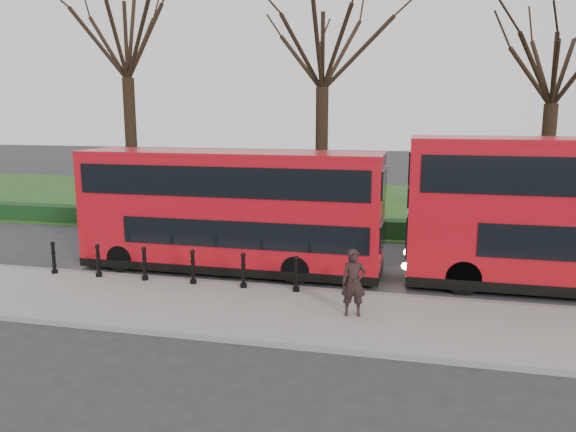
# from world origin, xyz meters

# --- Properties ---
(ground) EXTENTS (120.00, 120.00, 0.00)m
(ground) POSITION_xyz_m (0.00, 0.00, 0.00)
(ground) COLOR #28282B
(ground) RESTS_ON ground
(pavement) EXTENTS (60.00, 4.00, 0.15)m
(pavement) POSITION_xyz_m (0.00, -3.00, 0.07)
(pavement) COLOR gray
(pavement) RESTS_ON ground
(kerb) EXTENTS (60.00, 0.25, 0.16)m
(kerb) POSITION_xyz_m (0.00, -1.00, 0.07)
(kerb) COLOR slate
(kerb) RESTS_ON ground
(grass_verge) EXTENTS (60.00, 18.00, 0.06)m
(grass_verge) POSITION_xyz_m (0.00, 15.00, 0.03)
(grass_verge) COLOR #254517
(grass_verge) RESTS_ON ground
(hedge) EXTENTS (60.00, 0.90, 0.80)m
(hedge) POSITION_xyz_m (0.00, 6.80, 0.40)
(hedge) COLOR black
(hedge) RESTS_ON ground
(yellow_line_outer) EXTENTS (60.00, 0.10, 0.01)m
(yellow_line_outer) POSITION_xyz_m (0.00, -0.70, 0.01)
(yellow_line_outer) COLOR yellow
(yellow_line_outer) RESTS_ON ground
(yellow_line_inner) EXTENTS (60.00, 0.10, 0.01)m
(yellow_line_inner) POSITION_xyz_m (0.00, -0.50, 0.01)
(yellow_line_inner) COLOR yellow
(yellow_line_inner) RESTS_ON ground
(tree_left) EXTENTS (8.08, 8.08, 12.62)m
(tree_left) POSITION_xyz_m (-8.00, 10.00, 9.18)
(tree_left) COLOR black
(tree_left) RESTS_ON ground
(tree_mid) EXTENTS (7.41, 7.41, 11.58)m
(tree_mid) POSITION_xyz_m (2.00, 10.00, 8.42)
(tree_mid) COLOR black
(tree_mid) RESTS_ON ground
(tree_right) EXTENTS (6.52, 6.52, 10.18)m
(tree_right) POSITION_xyz_m (12.00, 10.00, 7.39)
(tree_right) COLOR black
(tree_right) RESTS_ON ground
(bollard_row) EXTENTS (9.71, 0.15, 1.00)m
(bollard_row) POSITION_xyz_m (0.11, -1.35, 0.65)
(bollard_row) COLOR black
(bollard_row) RESTS_ON pavement
(bus_lead) EXTENTS (10.03, 2.31, 3.99)m
(bus_lead) POSITION_xyz_m (0.57, 0.79, 2.01)
(bus_lead) COLOR #B40D18
(bus_lead) RESTS_ON ground
(pedestrian) EXTENTS (0.69, 0.52, 1.72)m
(pedestrian) POSITION_xyz_m (5.13, -2.89, 1.01)
(pedestrian) COLOR black
(pedestrian) RESTS_ON pavement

